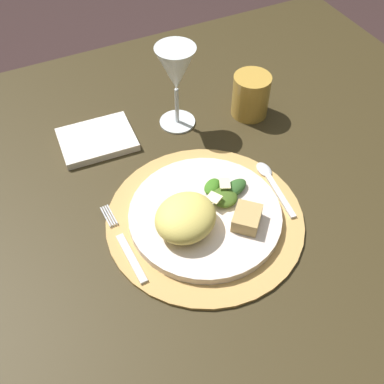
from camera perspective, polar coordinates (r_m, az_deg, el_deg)
ground_plane at (r=1.46m, az=1.95°, el=-19.52°), size 6.00×6.00×0.00m
dining_table at (r=0.96m, az=2.84°, el=-7.04°), size 1.18×1.07×0.75m
placemat at (r=0.77m, az=1.62°, el=-3.37°), size 0.33×0.33×0.01m
dinner_plate at (r=0.76m, az=1.63°, el=-2.88°), size 0.25×0.25×0.02m
pasta_serving at (r=0.72m, az=-0.81°, el=-3.20°), size 0.13×0.13×0.05m
salad_greens at (r=0.77m, az=4.18°, el=-0.01°), size 0.09×0.08×0.02m
bread_piece at (r=0.74m, az=6.87°, el=-3.23°), size 0.06×0.06×0.03m
fork at (r=0.74m, az=-8.34°, el=-6.68°), size 0.02×0.17×0.00m
spoon at (r=0.83m, az=9.75°, el=1.48°), size 0.03×0.14×0.01m
napkin at (r=0.91m, az=-11.73°, el=6.42°), size 0.15×0.12×0.01m
wine_glass at (r=0.87m, az=-2.02°, el=14.71°), size 0.08×0.08×0.17m
amber_tumbler at (r=0.95m, az=7.33°, el=11.84°), size 0.08×0.08×0.09m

